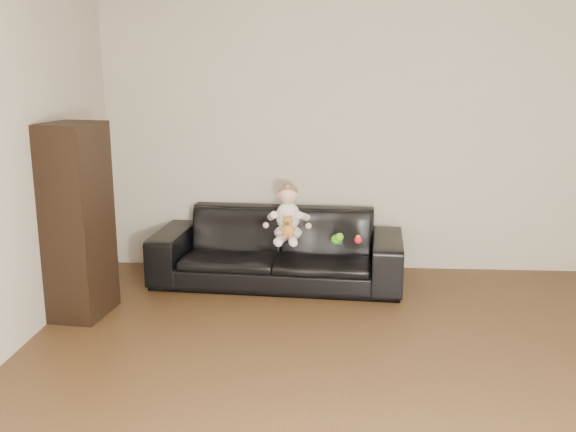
# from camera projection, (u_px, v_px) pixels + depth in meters

# --- Properties ---
(floor) EXTENTS (5.50, 5.50, 0.00)m
(floor) POSITION_uv_depth(u_px,v_px,m) (382.00, 410.00, 3.73)
(floor) COLOR #4B321A
(floor) RESTS_ON ground
(wall_back) EXTENTS (5.00, 0.00, 5.00)m
(wall_back) POSITION_uv_depth(u_px,v_px,m) (364.00, 137.00, 6.11)
(wall_back) COLOR #BFB4A0
(wall_back) RESTS_ON ground
(sofa) EXTENTS (2.32, 1.05, 0.66)m
(sofa) POSITION_uv_depth(u_px,v_px,m) (278.00, 247.00, 5.89)
(sofa) COLOR black
(sofa) RESTS_ON floor
(cabinet) EXTENTS (0.44, 0.57, 1.54)m
(cabinet) POSITION_uv_depth(u_px,v_px,m) (78.00, 221.00, 5.02)
(cabinet) COLOR black
(cabinet) RESTS_ON floor
(shelf_item) EXTENTS (0.21, 0.27, 0.28)m
(shelf_item) POSITION_uv_depth(u_px,v_px,m) (77.00, 178.00, 4.94)
(shelf_item) COLOR silver
(shelf_item) RESTS_ON cabinet
(baby) EXTENTS (0.34, 0.42, 0.50)m
(baby) POSITION_uv_depth(u_px,v_px,m) (288.00, 216.00, 5.69)
(baby) COLOR #F8D1DC
(baby) RESTS_ON sofa
(teddy_bear) EXTENTS (0.13, 0.13, 0.20)m
(teddy_bear) POSITION_uv_depth(u_px,v_px,m) (288.00, 227.00, 5.55)
(teddy_bear) COLOR #B87D34
(teddy_bear) RESTS_ON sofa
(toy_green) EXTENTS (0.12, 0.14, 0.09)m
(toy_green) POSITION_uv_depth(u_px,v_px,m) (337.00, 239.00, 5.61)
(toy_green) COLOR #5CC917
(toy_green) RESTS_ON sofa
(toy_rattle) EXTENTS (0.09, 0.09, 0.07)m
(toy_rattle) POSITION_uv_depth(u_px,v_px,m) (358.00, 240.00, 5.61)
(toy_rattle) COLOR red
(toy_rattle) RESTS_ON sofa
(toy_blue_disc) EXTENTS (0.12, 0.12, 0.01)m
(toy_blue_disc) POSITION_uv_depth(u_px,v_px,m) (337.00, 243.00, 5.64)
(toy_blue_disc) COLOR blue
(toy_blue_disc) RESTS_ON sofa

